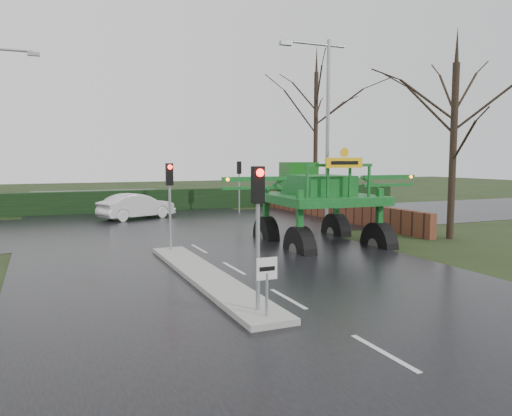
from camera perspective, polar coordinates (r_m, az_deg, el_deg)
name	(u,v)px	position (r m, az deg, el deg)	size (l,w,h in m)	color
ground	(288,299)	(13.38, 3.65, -10.39)	(140.00, 140.00, 0.00)	black
road_main	(186,242)	(22.53, -8.01, -3.83)	(14.00, 80.00, 0.02)	black
road_cross	(157,225)	(28.30, -11.25, -1.95)	(80.00, 12.00, 0.02)	black
median_island	(206,276)	(15.57, -5.75, -7.78)	(1.20, 10.00, 0.16)	gray
hedge_row	(132,201)	(36.04, -13.96, 0.79)	(44.00, 0.90, 1.50)	black
brick_wall	(320,207)	(32.10, 7.37, 0.07)	(0.40, 20.00, 1.20)	#592D1E
keep_left_sign	(267,277)	(11.25, 1.24, -7.90)	(0.50, 0.07, 1.35)	gray
traffic_signal_near	(258,207)	(11.44, 0.23, 0.11)	(0.26, 0.33, 3.52)	gray
traffic_signal_mid	(170,188)	(19.51, -9.84, 2.32)	(0.26, 0.33, 3.52)	gray
traffic_signal_far	(239,175)	(33.81, -1.94, 3.77)	(0.26, 0.33, 3.52)	gray
street_light_right	(323,116)	(27.43, 7.65, 10.40)	(3.85, 0.30, 10.00)	gray
tree_right_near	(454,126)	(24.66, 21.69, 8.74)	(5.60, 5.60, 9.64)	black
tree_right_far	(316,121)	(37.63, 6.86, 9.88)	(7.00, 7.00, 12.05)	black
crop_sprayer	(297,190)	(19.91, 4.76, 2.01)	(9.22, 5.97, 5.15)	black
white_sedan	(137,219)	(31.60, -13.44, -1.22)	(1.64, 4.70, 1.55)	silver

